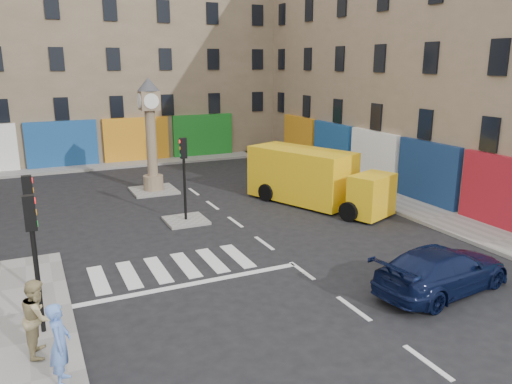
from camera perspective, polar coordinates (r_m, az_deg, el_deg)
ground at (r=16.77m, az=7.02°, el=-10.19°), size 120.00×120.00×0.00m
sidewalk_right at (r=29.24m, az=11.20°, el=0.64°), size 2.60×30.00×0.15m
sidewalk_far at (r=35.96m, az=-17.82°, el=2.81°), size 32.00×2.40×0.15m
island_near at (r=22.82m, az=-8.01°, el=-3.24°), size 1.80×1.80×0.12m
island_far at (r=28.40m, az=-11.60°, el=0.17°), size 2.40×2.40×0.12m
building_right at (r=32.57m, az=21.27°, el=15.43°), size 10.00×30.00×16.00m
building_far at (r=41.07m, az=-19.89°, el=15.89°), size 32.00×10.00×17.00m
traffic_light_left_near at (r=13.75m, az=-24.10°, el=-5.31°), size 0.28×0.22×3.70m
traffic_light_left_far at (r=16.04m, az=-24.34°, el=-2.58°), size 0.28×0.22×3.70m
traffic_light_island at (r=22.18m, az=-8.24°, el=3.00°), size 0.28×0.22×3.70m
clock_pillar at (r=27.75m, az=-11.97°, el=7.16°), size 1.20×1.20×6.10m
navy_sedan at (r=16.82m, az=20.54°, el=-8.30°), size 5.21×2.74×1.44m
yellow_van at (r=25.18m, az=6.55°, el=1.58°), size 4.86×7.82×2.74m
pedestrian_blue at (r=12.05m, az=-21.51°, el=-15.83°), size 0.57×0.76×1.90m
pedestrian_tan at (r=13.36m, az=-23.65°, el=-12.93°), size 0.83×1.01×1.90m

